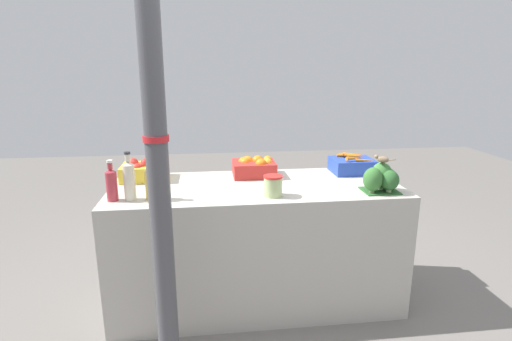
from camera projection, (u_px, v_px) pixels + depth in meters
name	position (u px, v px, depth m)	size (l,w,h in m)	color
ground_plane	(256.00, 296.00, 2.90)	(10.00, 10.00, 0.00)	slate
market_table	(256.00, 243.00, 2.79)	(1.92, 0.78, 0.85)	#B7B2A8
support_pole	(157.00, 162.00, 1.90)	(0.12, 0.12, 2.35)	#4C4C51
apple_crate	(143.00, 170.00, 2.80)	(0.30, 0.26, 0.14)	gold
orange_crate	(254.00, 167.00, 2.90)	(0.30, 0.26, 0.14)	red
carrot_crate	(352.00, 165.00, 2.98)	(0.30, 0.26, 0.15)	#2847B7
broccoli_pile	(382.00, 178.00, 2.51)	(0.24, 0.19, 0.19)	#2D602D
juice_bottle_ruby	(112.00, 184.00, 2.34)	(0.07, 0.07, 0.25)	#B2333D
juice_bottle_cloudy	(129.00, 180.00, 2.35)	(0.07, 0.07, 0.29)	beige
juice_bottle_golden	(151.00, 182.00, 2.37)	(0.07, 0.07, 0.26)	gold
pickle_jar	(273.00, 186.00, 2.44)	(0.12, 0.12, 0.13)	#B2C684
sparrow_bird	(382.00, 159.00, 2.47)	(0.11, 0.10, 0.05)	#4C3D2D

